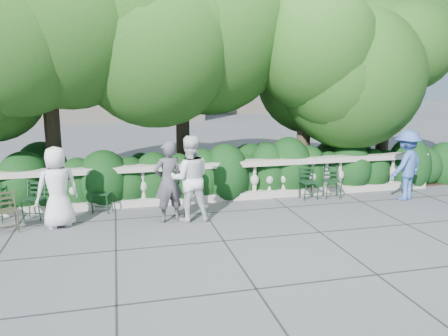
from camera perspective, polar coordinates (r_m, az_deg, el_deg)
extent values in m
plane|color=#4A4B51|center=(9.45, 1.47, -7.14)|extent=(90.00, 90.00, 0.00)
cube|color=#9E998E|center=(11.10, -0.99, -3.80)|extent=(12.00, 0.32, 0.18)
cube|color=#9E998E|center=(10.90, -1.01, 0.46)|extent=(12.00, 0.36, 0.14)
cube|color=#9E998E|center=(13.48, 23.70, -0.24)|extent=(0.44, 0.44, 1.00)
cylinder|color=#3F3023|center=(12.25, -21.38, 3.12)|extent=(0.40, 0.40, 2.80)
ellipsoid|color=#14350E|center=(11.72, -22.49, 13.90)|extent=(5.28, 5.28, 3.96)
cylinder|color=#3F3023|center=(12.84, -5.41, 5.57)|extent=(0.40, 0.40, 3.40)
ellipsoid|color=#14350E|center=(12.34, -5.29, 18.08)|extent=(6.24, 6.24, 4.68)
cylinder|color=#3F3023|center=(13.18, 10.36, 4.71)|extent=(0.40, 0.40, 3.00)
ellipsoid|color=#14350E|center=(12.70, 11.64, 15.36)|extent=(5.52, 5.52, 4.14)
cylinder|color=#3F3023|center=(15.09, 20.03, 4.29)|extent=(0.40, 0.40, 2.60)
ellipsoid|color=#14350E|center=(14.67, 21.48, 12.23)|extent=(4.80, 4.80, 3.60)
imported|color=silver|center=(9.60, -20.95, -2.35)|extent=(0.96, 0.77, 1.70)
imported|color=#434349|center=(9.39, -7.28, -1.79)|extent=(0.73, 0.57, 1.75)
imported|color=silver|center=(9.40, -4.51, -1.38)|extent=(0.94, 0.75, 1.86)
imported|color=#3658A2|center=(11.94, 22.69, 0.34)|extent=(1.32, 1.09, 1.78)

